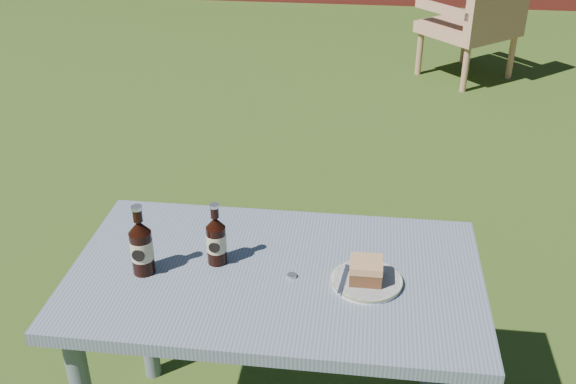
# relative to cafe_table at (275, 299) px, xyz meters

# --- Properties ---
(ground) EXTENTS (80.00, 80.00, 0.00)m
(ground) POSITION_rel_cafe_table_xyz_m (0.00, 1.60, -0.62)
(ground) COLOR #334916
(cafe_table) EXTENTS (1.20, 0.70, 0.72)m
(cafe_table) POSITION_rel_cafe_table_xyz_m (0.00, 0.00, 0.00)
(cafe_table) COLOR slate
(cafe_table) RESTS_ON ground
(plate) EXTENTS (0.20, 0.20, 0.01)m
(plate) POSITION_rel_cafe_table_xyz_m (0.26, -0.02, 0.11)
(plate) COLOR silver
(plate) RESTS_ON cafe_table
(cake_slice) EXTENTS (0.09, 0.09, 0.06)m
(cake_slice) POSITION_rel_cafe_table_xyz_m (0.26, -0.03, 0.15)
(cake_slice) COLOR #502E19
(cake_slice) RESTS_ON plate
(fork) EXTENTS (0.03, 0.14, 0.00)m
(fork) POSITION_rel_cafe_table_xyz_m (0.20, -0.03, 0.12)
(fork) COLOR silver
(fork) RESTS_ON plate
(cola_bottle_near) EXTENTS (0.06, 0.06, 0.20)m
(cola_bottle_near) POSITION_rel_cafe_table_xyz_m (-0.18, 0.03, 0.18)
(cola_bottle_near) COLOR black
(cola_bottle_near) RESTS_ON cafe_table
(cola_bottle_far) EXTENTS (0.07, 0.07, 0.22)m
(cola_bottle_far) POSITION_rel_cafe_table_xyz_m (-0.38, -0.05, 0.19)
(cola_bottle_far) COLOR black
(cola_bottle_far) RESTS_ON cafe_table
(bottle_cap) EXTENTS (0.03, 0.03, 0.01)m
(bottle_cap) POSITION_rel_cafe_table_xyz_m (0.05, -0.02, 0.11)
(bottle_cap) COLOR silver
(bottle_cap) RESTS_ON cafe_table
(armchair_left) EXTENTS (0.88, 0.88, 0.87)m
(armchair_left) POSITION_rel_cafe_table_xyz_m (1.07, 3.87, -0.13)
(armchair_left) COLOR tan
(armchair_left) RESTS_ON ground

